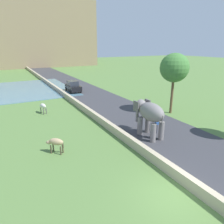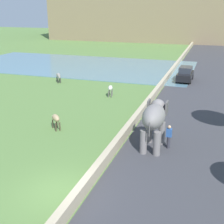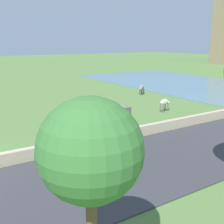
{
  "view_description": "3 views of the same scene",
  "coord_description": "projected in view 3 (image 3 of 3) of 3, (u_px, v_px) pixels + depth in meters",
  "views": [
    {
      "loc": [
        -7.01,
        -6.24,
        7.46
      ],
      "look_at": [
        1.21,
        8.89,
        1.84
      ],
      "focal_mm": 33.33,
      "sensor_mm": 36.0,
      "label": 1
    },
    {
      "loc": [
        6.67,
        -11.6,
        8.76
      ],
      "look_at": [
        0.24,
        7.53,
        1.79
      ],
      "focal_mm": 48.99,
      "sensor_mm": 36.0,
      "label": 2
    },
    {
      "loc": [
        16.19,
        -1.21,
        6.34
      ],
      "look_at": [
        0.52,
        9.04,
        1.78
      ],
      "focal_mm": 47.59,
      "sensor_mm": 36.0,
      "label": 3
    }
  ],
  "objects": [
    {
      "name": "cow_grey",
      "position": [
        142.0,
        88.0,
        35.23
      ],
      "size": [
        1.12,
        1.3,
        1.15
      ],
      "color": "gray",
      "rests_on": "ground"
    },
    {
      "name": "person_beside_elephant",
      "position": [
        114.0,
        151.0,
        15.07
      ],
      "size": [
        0.36,
        0.22,
        1.63
      ],
      "color": "#33333D",
      "rests_on": "ground"
    },
    {
      "name": "lake",
      "position": [
        189.0,
        84.0,
        43.74
      ],
      "size": [
        36.0,
        18.0,
        0.08
      ],
      "primitive_type": "cube",
      "color": "slate",
      "rests_on": "ground"
    },
    {
      "name": "elephant",
      "position": [
        102.0,
        125.0,
        15.51
      ],
      "size": [
        1.42,
        3.47,
        2.99
      ],
      "color": "slate",
      "rests_on": "ground"
    },
    {
      "name": "tree_near",
      "position": [
        90.0,
        151.0,
        6.92
      ],
      "size": [
        2.56,
        2.56,
        5.12
      ],
      "color": "brown",
      "rests_on": "ground"
    },
    {
      "name": "barrier_wall",
      "position": [
        210.0,
        117.0,
        23.82
      ],
      "size": [
        0.4,
        110.0,
        0.7
      ],
      "primitive_type": "cube",
      "color": "tan",
      "rests_on": "ground"
    },
    {
      "name": "cow_white",
      "position": [
        165.0,
        103.0,
        26.79
      ],
      "size": [
        0.67,
        1.42,
        1.15
      ],
      "color": "silver",
      "rests_on": "ground"
    },
    {
      "name": "cow_tan",
      "position": [
        60.0,
        115.0,
        22.42
      ],
      "size": [
        1.23,
        1.21,
        1.15
      ],
      "color": "tan",
      "rests_on": "ground"
    }
  ]
}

